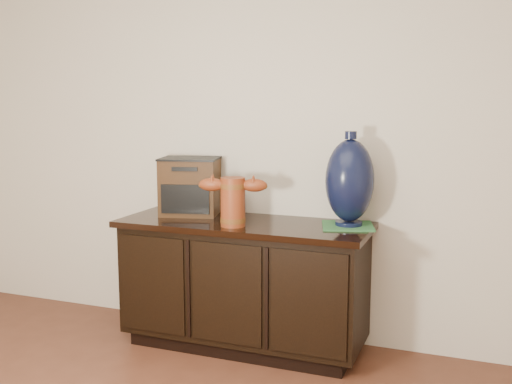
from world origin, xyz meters
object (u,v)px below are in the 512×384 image
at_px(tv_radio, 190,186).
at_px(lamp_base, 350,181).
at_px(spray_can, 238,202).
at_px(sideboard, 244,283).
at_px(terracotta_vessel, 233,199).

bearing_deg(tv_radio, lamp_base, -15.21).
distance_m(tv_radio, spray_can, 0.31).
distance_m(sideboard, tv_radio, 0.68).
bearing_deg(tv_radio, terracotta_vessel, -45.68).
relative_size(sideboard, terracotta_vessel, 3.77).
relative_size(terracotta_vessel, spray_can, 2.32).
xyz_separation_m(lamp_base, spray_can, (-0.71, 0.10, -0.17)).
xyz_separation_m(terracotta_vessel, lamp_base, (0.60, 0.22, 0.10)).
bearing_deg(lamp_base, spray_can, 172.13).
relative_size(sideboard, tv_radio, 3.59).
distance_m(tv_radio, lamp_base, 0.99).
height_order(sideboard, tv_radio, tv_radio).
bearing_deg(sideboard, spray_can, 122.23).
bearing_deg(sideboard, terracotta_vessel, -93.67).
xyz_separation_m(terracotta_vessel, tv_radio, (-0.39, 0.23, 0.02)).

